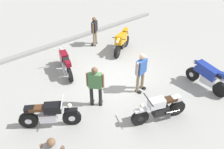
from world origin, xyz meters
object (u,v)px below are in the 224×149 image
(person_in_blue_shirt, at_px, (141,70))
(motorcycle_blue_sportbike, at_px, (207,76))
(motorcycle_maroon_cruiser, at_px, (65,63))
(person_in_green_shirt, at_px, (95,84))
(motorcycle_silver_cruiser, at_px, (160,109))
(person_in_black_shirt, at_px, (95,30))
(motorcycle_black_cruiser, at_px, (49,115))
(motorcycle_orange_sportbike, at_px, (122,41))

(person_in_blue_shirt, bearing_deg, motorcycle_blue_sportbike, 44.22)
(motorcycle_maroon_cruiser, height_order, motorcycle_blue_sportbike, motorcycle_blue_sportbike)
(person_in_blue_shirt, distance_m, person_in_green_shirt, 1.97)
(person_in_blue_shirt, bearing_deg, motorcycle_silver_cruiser, -33.01)
(person_in_black_shirt, bearing_deg, person_in_green_shirt, 107.97)
(motorcycle_black_cruiser, distance_m, motorcycle_blue_sportbike, 6.41)
(motorcycle_silver_cruiser, height_order, person_in_green_shirt, person_in_green_shirt)
(person_in_green_shirt, bearing_deg, person_in_black_shirt, 11.11)
(motorcycle_maroon_cruiser, height_order, person_in_blue_shirt, person_in_blue_shirt)
(motorcycle_orange_sportbike, bearing_deg, motorcycle_black_cruiser, -5.37)
(motorcycle_maroon_cruiser, xyz_separation_m, person_in_black_shirt, (2.66, 1.41, 0.39))
(person_in_black_shirt, height_order, person_in_green_shirt, person_in_green_shirt)
(person_in_green_shirt, bearing_deg, motorcycle_black_cruiser, 132.45)
(motorcycle_silver_cruiser, bearing_deg, motorcycle_orange_sportbike, -95.97)
(motorcycle_blue_sportbike, bearing_deg, motorcycle_orange_sportbike, 11.07)
(motorcycle_maroon_cruiser, bearing_deg, person_in_blue_shirt, -134.65)
(motorcycle_maroon_cruiser, xyz_separation_m, person_in_green_shirt, (-0.21, -2.63, 0.46))
(motorcycle_orange_sportbike, bearing_deg, person_in_blue_shirt, 32.28)
(motorcycle_maroon_cruiser, xyz_separation_m, person_in_blue_shirt, (1.71, -3.05, 0.47))
(motorcycle_orange_sportbike, xyz_separation_m, person_in_black_shirt, (-0.64, 1.51, 0.32))
(motorcycle_black_cruiser, bearing_deg, motorcycle_orange_sportbike, 58.32)
(motorcycle_silver_cruiser, bearing_deg, person_in_black_shirt, -84.60)
(motorcycle_blue_sportbike, xyz_separation_m, person_in_green_shirt, (-4.19, 2.04, 0.38))
(person_in_blue_shirt, relative_size, person_in_black_shirt, 1.06)
(motorcycle_black_cruiser, bearing_deg, motorcycle_silver_cruiser, -0.87)
(motorcycle_black_cruiser, xyz_separation_m, motorcycle_silver_cruiser, (3.09, -2.17, 0.00))
(person_in_blue_shirt, height_order, person_in_black_shirt, person_in_blue_shirt)
(motorcycle_blue_sportbike, bearing_deg, motorcycle_silver_cruiser, 92.51)
(person_in_black_shirt, bearing_deg, motorcycle_black_cruiser, 93.04)
(motorcycle_silver_cruiser, height_order, person_in_blue_shirt, person_in_blue_shirt)
(person_in_black_shirt, bearing_deg, motorcycle_maroon_cruiser, 81.28)
(motorcycle_black_cruiser, height_order, person_in_blue_shirt, person_in_blue_shirt)
(motorcycle_blue_sportbike, xyz_separation_m, person_in_blue_shirt, (-2.26, 1.62, 0.39))
(motorcycle_orange_sportbike, bearing_deg, motorcycle_silver_cruiser, 34.14)
(motorcycle_silver_cruiser, bearing_deg, person_in_green_shirt, -38.09)
(motorcycle_blue_sportbike, bearing_deg, person_in_green_shirt, 66.65)
(person_in_blue_shirt, relative_size, person_in_green_shirt, 1.01)
(motorcycle_black_cruiser, distance_m, motorcycle_orange_sportbike, 5.86)
(motorcycle_silver_cruiser, bearing_deg, motorcycle_black_cruiser, -14.67)
(motorcycle_orange_sportbike, height_order, motorcycle_silver_cruiser, motorcycle_orange_sportbike)
(motorcycle_orange_sportbike, xyz_separation_m, person_in_green_shirt, (-3.51, -2.53, 0.38))
(motorcycle_silver_cruiser, distance_m, person_in_green_shirt, 2.43)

